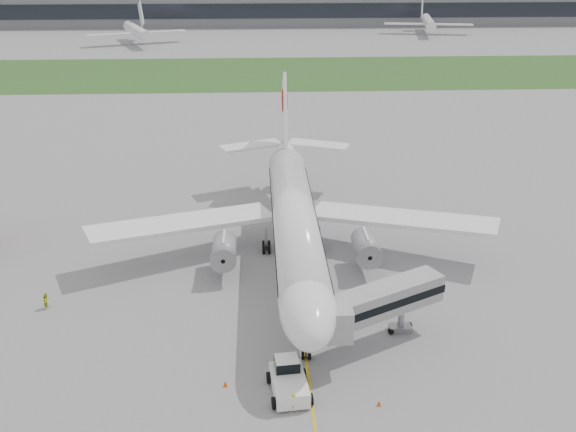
{
  "coord_description": "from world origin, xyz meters",
  "views": [
    {
      "loc": [
        -4.03,
        -63.04,
        35.02
      ],
      "look_at": [
        -0.8,
        2.0,
        6.78
      ],
      "focal_mm": 40.0,
      "sensor_mm": 36.0,
      "label": 1
    }
  ],
  "objects_px": {
    "airliner": "(294,215)",
    "pushback_tug": "(289,379)",
    "ground_crew_near": "(293,402)",
    "jet_bridge": "(378,303)"
  },
  "relations": [
    {
      "from": "airliner",
      "to": "pushback_tug",
      "type": "xyz_separation_m",
      "value": [
        -1.82,
        -24.2,
        -4.49
      ]
    },
    {
      "from": "ground_crew_near",
      "to": "jet_bridge",
      "type": "bearing_deg",
      "value": -158.27
    },
    {
      "from": "jet_bridge",
      "to": "ground_crew_near",
      "type": "bearing_deg",
      "value": -160.52
    },
    {
      "from": "airliner",
      "to": "pushback_tug",
      "type": "relative_size",
      "value": 10.32
    },
    {
      "from": "airliner",
      "to": "ground_crew_near",
      "type": "height_order",
      "value": "airliner"
    },
    {
      "from": "airliner",
      "to": "jet_bridge",
      "type": "bearing_deg",
      "value": -69.57
    },
    {
      "from": "airliner",
      "to": "jet_bridge",
      "type": "distance_m",
      "value": 19.17
    },
    {
      "from": "ground_crew_near",
      "to": "airliner",
      "type": "bearing_deg",
      "value": -118.91
    },
    {
      "from": "jet_bridge",
      "to": "ground_crew_near",
      "type": "distance_m",
      "value": 12.67
    },
    {
      "from": "airliner",
      "to": "pushback_tug",
      "type": "height_order",
      "value": "airliner"
    }
  ]
}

